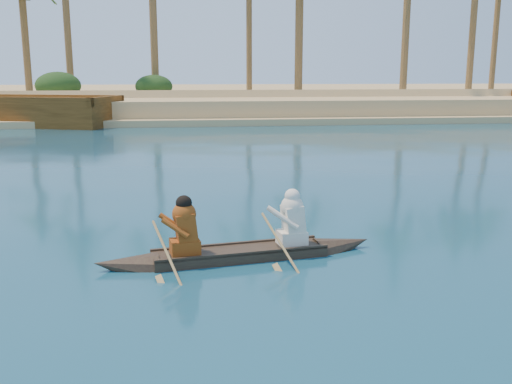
{
  "coord_description": "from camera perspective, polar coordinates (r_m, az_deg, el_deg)",
  "views": [
    {
      "loc": [
        7.16,
        -8.58,
        2.81
      ],
      "look_at": [
        8.48,
        1.53,
        0.68
      ],
      "focal_mm": 40.0,
      "sensor_mm": 36.0,
      "label": 1
    }
  ],
  "objects": [
    {
      "name": "sandy_embankment",
      "position": [
        55.97,
        -14.96,
        9.06
      ],
      "size": [
        150.0,
        51.0,
        1.5
      ],
      "color": "tan",
      "rests_on": "ground"
    },
    {
      "name": "shrub_cluster",
      "position": [
        40.74,
        -17.76,
        8.97
      ],
      "size": [
        100.0,
        6.0,
        2.4
      ],
      "primitive_type": null,
      "color": "#173613",
      "rests_on": "ground"
    },
    {
      "name": "canoe",
      "position": [
        8.8,
        -1.63,
        -5.23
      ],
      "size": [
        4.42,
        1.26,
        1.21
      ],
      "rotation": [
        0.0,
        0.0,
        0.16
      ],
      "color": "#372E1E",
      "rests_on": "ground"
    },
    {
      "name": "barge_mid",
      "position": [
        34.48,
        -22.98,
        7.29
      ],
      "size": [
        11.96,
        7.39,
        1.89
      ],
      "rotation": [
        0.0,
        0.0,
        -0.34
      ],
      "color": "brown",
      "rests_on": "ground"
    }
  ]
}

